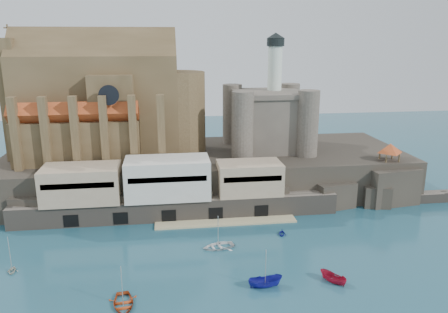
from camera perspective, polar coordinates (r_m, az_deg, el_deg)
name	(u,v)px	position (r m, az deg, el deg)	size (l,w,h in m)	color
ground	(229,265)	(77.64, 0.65, -14.01)	(300.00, 300.00, 0.00)	#194454
promontory	(206,172)	(111.83, -2.36, -1.98)	(100.00, 36.00, 10.00)	black
quay	(167,190)	(95.57, -7.43, -4.39)	(70.00, 12.00, 13.05)	#665C51
church	(107,105)	(110.95, -15.07, 6.50)	(47.00, 25.93, 30.51)	#503E25
castle_keep	(268,117)	(112.93, 5.76, 5.12)	(21.20, 21.20, 29.30)	#4E463D
rock_outcrop	(387,185)	(111.68, 20.49, -3.47)	(14.50, 10.50, 8.70)	black
pavilion	(390,149)	(109.49, 20.87, 0.89)	(6.40, 6.40, 5.40)	#503E25
boat_0	(123,305)	(69.20, -13.02, -18.43)	(4.42, 1.28, 6.19)	#AA3912
boat_2	(265,287)	(72.13, 5.39, -16.56)	(2.07, 2.13, 5.51)	navy
boat_4	(12,272)	(83.62, -25.92, -13.40)	(2.29, 1.40, 2.66)	beige
boat_5	(333,282)	(75.08, 14.00, -15.60)	(1.78, 1.83, 4.74)	#A2122B
boat_6	(218,248)	(83.40, -0.77, -11.82)	(4.33, 1.26, 6.07)	white
boat_7	(282,235)	(89.23, 7.56, -10.08)	(2.32, 1.42, 2.69)	#1B2298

